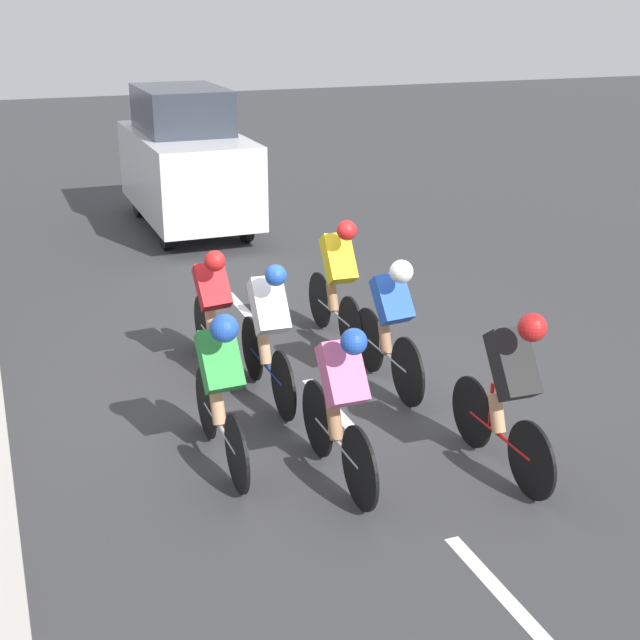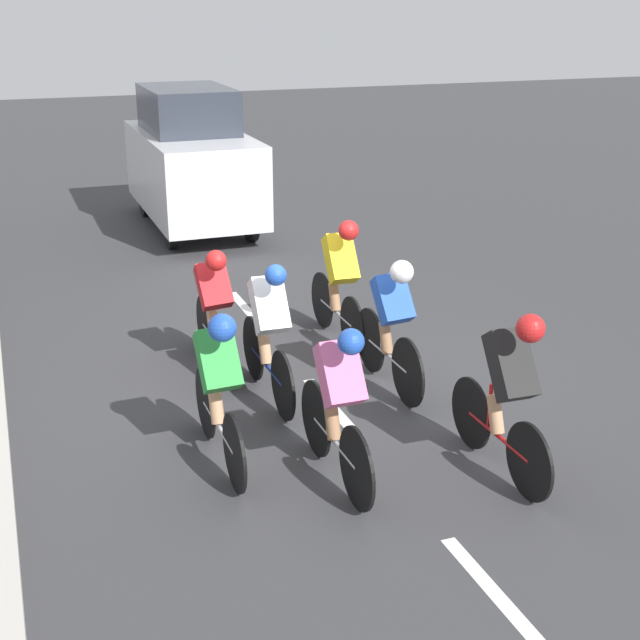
{
  "view_description": "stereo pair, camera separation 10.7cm",
  "coord_description": "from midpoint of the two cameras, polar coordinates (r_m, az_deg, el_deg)",
  "views": [
    {
      "loc": [
        3.04,
        8.03,
        3.94
      ],
      "look_at": [
        0.12,
        0.43,
        0.95
      ],
      "focal_mm": 50.0,
      "sensor_mm": 36.0,
      "label": 1
    },
    {
      "loc": [
        2.94,
        8.06,
        3.94
      ],
      "look_at": [
        0.12,
        0.43,
        0.95
      ],
      "focal_mm": 50.0,
      "sensor_mm": 36.0,
      "label": 2
    }
  ],
  "objects": [
    {
      "name": "ground_plane",
      "position": [
        9.44,
        0.13,
        -4.49
      ],
      "size": [
        60.0,
        60.0,
        0.0
      ],
      "primitive_type": "plane",
      "color": "#38383A"
    },
    {
      "name": "lane_stripe_near",
      "position": [
        6.63,
        11.6,
        -16.74
      ],
      "size": [
        0.12,
        1.4,
        0.01
      ],
      "primitive_type": "cube",
      "color": "white",
      "rests_on": "ground"
    },
    {
      "name": "lane_stripe_mid",
      "position": [
        9.08,
        1.07,
        -5.53
      ],
      "size": [
        0.12,
        1.4,
        0.01
      ],
      "primitive_type": "cube",
      "color": "white",
      "rests_on": "ground"
    },
    {
      "name": "lane_stripe_far",
      "position": [
        11.89,
        -4.53,
        0.77
      ],
      "size": [
        0.12,
        1.4,
        0.01
      ],
      "primitive_type": "cube",
      "color": "white",
      "rests_on": "ground"
    },
    {
      "name": "cyclist_black",
      "position": [
        7.67,
        12.36,
        -4.25
      ],
      "size": [
        0.33,
        1.64,
        1.56
      ],
      "color": "black",
      "rests_on": "ground"
    },
    {
      "name": "cyclist_white",
      "position": [
        8.92,
        -2.95,
        -0.56
      ],
      "size": [
        0.33,
        1.74,
        1.52
      ],
      "color": "black",
      "rests_on": "ground"
    },
    {
      "name": "cyclist_red",
      "position": [
        9.69,
        -6.46,
        0.88
      ],
      "size": [
        0.35,
        1.73,
        1.45
      ],
      "color": "black",
      "rests_on": "ground"
    },
    {
      "name": "cyclist_blue",
      "position": [
        9.18,
        4.95,
        -0.03
      ],
      "size": [
        0.35,
        1.67,
        1.49
      ],
      "color": "black",
      "rests_on": "ground"
    },
    {
      "name": "cyclist_pink",
      "position": [
        7.4,
        1.63,
        -5.19
      ],
      "size": [
        0.32,
        1.66,
        1.5
      ],
      "color": "black",
      "rests_on": "ground"
    },
    {
      "name": "cyclist_green",
      "position": [
        7.7,
        -6.09,
        -4.03
      ],
      "size": [
        0.33,
        1.73,
        1.51
      ],
      "color": "black",
      "rests_on": "ground"
    },
    {
      "name": "cyclist_yellow",
      "position": [
        10.44,
        1.57,
        2.75
      ],
      "size": [
        0.33,
        1.7,
        1.55
      ],
      "color": "black",
      "rests_on": "ground"
    },
    {
      "name": "support_car",
      "position": [
        15.97,
        -8.01,
        10.07
      ],
      "size": [
        1.7,
        3.97,
        2.43
      ],
      "color": "black",
      "rests_on": "ground"
    }
  ]
}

